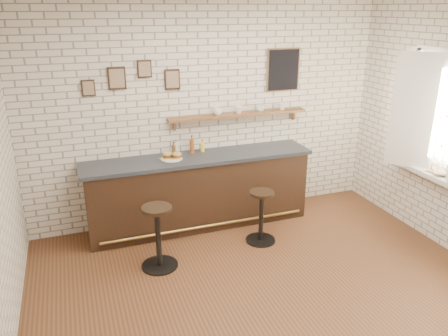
{
  "coord_description": "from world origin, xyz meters",
  "views": [
    {
      "loc": [
        -1.79,
        -3.61,
        2.87
      ],
      "look_at": [
        -0.17,
        0.9,
        1.11
      ],
      "focal_mm": 35.0,
      "sensor_mm": 36.0,
      "label": 1
    }
  ],
  "objects_px": {
    "ciabatta_sandwich": "(172,155)",
    "shelf_cup_a": "(218,111)",
    "shelf_cup_d": "(282,106)",
    "bitters_bottle_brown": "(174,150)",
    "bar_stool_left": "(158,235)",
    "bar_counter": "(199,191)",
    "shelf_cup_c": "(261,108)",
    "sandwich_plate": "(172,159)",
    "bitters_bottle_amber": "(192,146)",
    "shelf_cup_b": "(239,110)",
    "book_upper": "(433,171)",
    "bar_stool_right": "(261,215)",
    "condiment_bottle_yellow": "(202,147)",
    "bitters_bottle_white": "(176,149)",
    "book_lower": "(434,173)"
  },
  "relations": [
    {
      "from": "ciabatta_sandwich",
      "to": "shelf_cup_a",
      "type": "relative_size",
      "value": 2.05
    },
    {
      "from": "ciabatta_sandwich",
      "to": "shelf_cup_d",
      "type": "distance_m",
      "value": 1.75
    },
    {
      "from": "bitters_bottle_brown",
      "to": "bar_stool_left",
      "type": "xyz_separation_m",
      "value": [
        -0.47,
        -1.04,
        -0.67
      ]
    },
    {
      "from": "bar_counter",
      "to": "shelf_cup_a",
      "type": "relative_size",
      "value": 24.07
    },
    {
      "from": "shelf_cup_a",
      "to": "shelf_cup_c",
      "type": "height_order",
      "value": "shelf_cup_a"
    },
    {
      "from": "sandwich_plate",
      "to": "bitters_bottle_amber",
      "type": "distance_m",
      "value": 0.38
    },
    {
      "from": "sandwich_plate",
      "to": "shelf_cup_b",
      "type": "relative_size",
      "value": 2.58
    },
    {
      "from": "book_upper",
      "to": "bitters_bottle_brown",
      "type": "bearing_deg",
      "value": -172.83
    },
    {
      "from": "bar_stool_right",
      "to": "bitters_bottle_brown",
      "type": "bearing_deg",
      "value": 135.33
    },
    {
      "from": "condiment_bottle_yellow",
      "to": "bar_stool_left",
      "type": "xyz_separation_m",
      "value": [
        -0.87,
        -1.04,
        -0.67
      ]
    },
    {
      "from": "bitters_bottle_white",
      "to": "shelf_cup_b",
      "type": "bearing_deg",
      "value": 1.74
    },
    {
      "from": "bitters_bottle_brown",
      "to": "book_lower",
      "type": "relative_size",
      "value": 0.81
    },
    {
      "from": "ciabatta_sandwich",
      "to": "bitters_bottle_white",
      "type": "xyz_separation_m",
      "value": [
        0.09,
        0.17,
        0.03
      ]
    },
    {
      "from": "book_lower",
      "to": "bitters_bottle_amber",
      "type": "bearing_deg",
      "value": 127.79
    },
    {
      "from": "bar_stool_right",
      "to": "shelf_cup_a",
      "type": "xyz_separation_m",
      "value": [
        -0.27,
        0.92,
        1.18
      ]
    },
    {
      "from": "bar_counter",
      "to": "ciabatta_sandwich",
      "type": "relative_size",
      "value": 11.74
    },
    {
      "from": "shelf_cup_c",
      "to": "book_lower",
      "type": "height_order",
      "value": "shelf_cup_c"
    },
    {
      "from": "bitters_bottle_brown",
      "to": "bar_counter",
      "type": "bearing_deg",
      "value": -30.68
    },
    {
      "from": "bar_stool_left",
      "to": "shelf_cup_d",
      "type": "distance_m",
      "value": 2.59
    },
    {
      "from": "ciabatta_sandwich",
      "to": "shelf_cup_b",
      "type": "xyz_separation_m",
      "value": [
        1.0,
        0.19,
        0.49
      ]
    },
    {
      "from": "bitters_bottle_brown",
      "to": "shelf_cup_d",
      "type": "xyz_separation_m",
      "value": [
        1.6,
        0.03,
        0.46
      ]
    },
    {
      "from": "book_upper",
      "to": "bar_stool_left",
      "type": "bearing_deg",
      "value": -153.43
    },
    {
      "from": "bitters_bottle_amber",
      "to": "book_lower",
      "type": "relative_size",
      "value": 1.1
    },
    {
      "from": "bitters_bottle_amber",
      "to": "shelf_cup_b",
      "type": "distance_m",
      "value": 0.82
    },
    {
      "from": "bitters_bottle_white",
      "to": "shelf_cup_d",
      "type": "distance_m",
      "value": 1.64
    },
    {
      "from": "sandwich_plate",
      "to": "shelf_cup_b",
      "type": "height_order",
      "value": "shelf_cup_b"
    },
    {
      "from": "bar_counter",
      "to": "bar_stool_right",
      "type": "bearing_deg",
      "value": -49.66
    },
    {
      "from": "bitters_bottle_amber",
      "to": "bar_stool_left",
      "type": "xyz_separation_m",
      "value": [
        -0.72,
        -1.04,
        -0.7
      ]
    },
    {
      "from": "shelf_cup_c",
      "to": "book_upper",
      "type": "height_order",
      "value": "shelf_cup_c"
    },
    {
      "from": "sandwich_plate",
      "to": "book_lower",
      "type": "relative_size",
      "value": 1.25
    },
    {
      "from": "bar_stool_left",
      "to": "shelf_cup_c",
      "type": "distance_m",
      "value": 2.33
    },
    {
      "from": "sandwich_plate",
      "to": "bar_stool_left",
      "type": "xyz_separation_m",
      "value": [
        -0.39,
        -0.88,
        -0.6
      ]
    },
    {
      "from": "bar_stool_left",
      "to": "bar_stool_right",
      "type": "bearing_deg",
      "value": 6.22
    },
    {
      "from": "shelf_cup_a",
      "to": "bitters_bottle_brown",
      "type": "bearing_deg",
      "value": 176.37
    },
    {
      "from": "bar_counter",
      "to": "sandwich_plate",
      "type": "distance_m",
      "value": 0.63
    },
    {
      "from": "shelf_cup_d",
      "to": "book_upper",
      "type": "bearing_deg",
      "value": -50.71
    },
    {
      "from": "shelf_cup_b",
      "to": "book_upper",
      "type": "relative_size",
      "value": 0.44
    },
    {
      "from": "bar_counter",
      "to": "sandwich_plate",
      "type": "bearing_deg",
      "value": 178.91
    },
    {
      "from": "shelf_cup_a",
      "to": "shelf_cup_b",
      "type": "distance_m",
      "value": 0.31
    },
    {
      "from": "bar_stool_right",
      "to": "shelf_cup_d",
      "type": "bearing_deg",
      "value": 52.69
    },
    {
      "from": "bar_stool_left",
      "to": "book_upper",
      "type": "bearing_deg",
      "value": -8.87
    },
    {
      "from": "ciabatta_sandwich",
      "to": "condiment_bottle_yellow",
      "type": "distance_m",
      "value": 0.49
    },
    {
      "from": "bitters_bottle_amber",
      "to": "shelf_cup_c",
      "type": "relative_size",
      "value": 2.14
    },
    {
      "from": "bitters_bottle_brown",
      "to": "shelf_cup_a",
      "type": "xyz_separation_m",
      "value": [
        0.63,
        0.03,
        0.47
      ]
    },
    {
      "from": "bar_stool_right",
      "to": "book_lower",
      "type": "bearing_deg",
      "value": -19.28
    },
    {
      "from": "bar_stool_left",
      "to": "shelf_cup_b",
      "type": "distance_m",
      "value": 2.1
    },
    {
      "from": "bitters_bottle_brown",
      "to": "shelf_cup_c",
      "type": "distance_m",
      "value": 1.35
    },
    {
      "from": "condiment_bottle_yellow",
      "to": "shelf_cup_a",
      "type": "distance_m",
      "value": 0.52
    },
    {
      "from": "shelf_cup_c",
      "to": "book_lower",
      "type": "relative_size",
      "value": 0.51
    },
    {
      "from": "bar_counter",
      "to": "bitters_bottle_amber",
      "type": "xyz_separation_m",
      "value": [
        -0.04,
        0.17,
        0.6
      ]
    }
  ]
}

